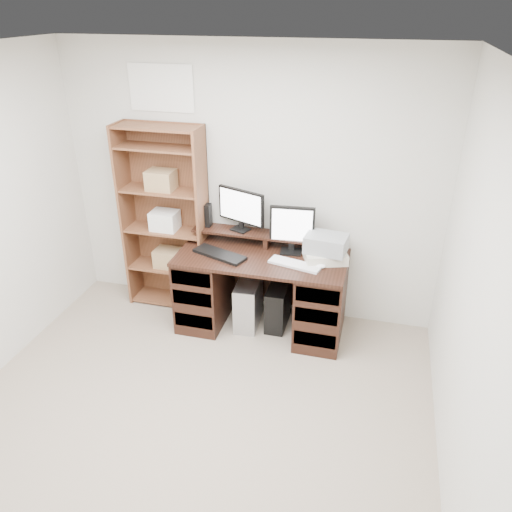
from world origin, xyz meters
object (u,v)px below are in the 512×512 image
at_px(tower_black, 278,305).
at_px(desk, 262,290).
at_px(tower_silver, 248,302).
at_px(monitor_small, 292,228).
at_px(monitor_wide, 241,208).
at_px(bookshelf, 166,218).
at_px(printer, 325,256).

bearing_deg(tower_black, desk, -154.49).
height_order(desk, tower_silver, desk).
relative_size(monitor_small, tower_black, 1.04).
height_order(monitor_wide, bookshelf, bookshelf).
distance_m(desk, tower_silver, 0.21).
xyz_separation_m(printer, tower_silver, (-0.69, -0.03, -0.57)).
distance_m(desk, printer, 0.69).
relative_size(monitor_wide, bookshelf, 0.26).
bearing_deg(desk, bookshelf, 167.99).
bearing_deg(printer, desk, 165.69).
bearing_deg(desk, tower_black, 25.91).
height_order(desk, tower_black, desk).
bearing_deg(monitor_wide, monitor_small, 10.32).
xyz_separation_m(tower_black, bookshelf, (-1.14, 0.14, 0.71)).
bearing_deg(monitor_small, monitor_wide, 164.38).
distance_m(monitor_wide, tower_black, 0.98).
bearing_deg(monitor_small, printer, -21.11).
bearing_deg(tower_silver, bookshelf, 163.50).
bearing_deg(monitor_small, tower_silver, -166.80).
xyz_separation_m(tower_silver, tower_black, (0.28, 0.05, -0.02)).
height_order(monitor_wide, printer, monitor_wide).
relative_size(desk, tower_black, 3.61).
bearing_deg(tower_silver, tower_black, 6.40).
height_order(desk, monitor_small, monitor_small).
relative_size(monitor_small, tower_silver, 0.95).
bearing_deg(monitor_wide, tower_silver, -39.15).
xyz_separation_m(desk, monitor_small, (0.23, 0.14, 0.59)).
distance_m(printer, tower_silver, 0.89).
bearing_deg(bookshelf, desk, -12.01).
distance_m(desk, tower_black, 0.24).
distance_m(desk, monitor_small, 0.65).
bearing_deg(tower_silver, monitor_wide, 115.84).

